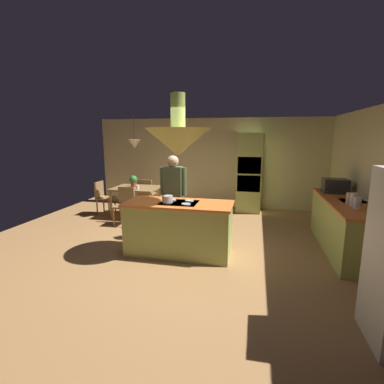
# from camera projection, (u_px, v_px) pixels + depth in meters

# --- Properties ---
(ground) EXTENTS (8.16, 8.16, 0.00)m
(ground) POSITION_uv_depth(u_px,v_px,m) (182.00, 249.00, 5.29)
(ground) COLOR #9E7042
(wall_back) EXTENTS (6.80, 0.10, 2.55)m
(wall_back) POSITION_uv_depth(u_px,v_px,m) (211.00, 163.00, 8.35)
(wall_back) COLOR beige
(wall_back) RESTS_ON ground
(wall_right) EXTENTS (0.10, 7.20, 2.55)m
(wall_right) POSITION_uv_depth(u_px,v_px,m) (378.00, 184.00, 4.74)
(wall_right) COLOR beige
(wall_right) RESTS_ON ground
(kitchen_island) EXTENTS (1.85, 0.82, 0.95)m
(kitchen_island) POSITION_uv_depth(u_px,v_px,m) (179.00, 228.00, 5.01)
(kitchen_island) COLOR #A8B259
(kitchen_island) RESTS_ON ground
(counter_run_right) EXTENTS (0.73, 2.48, 0.93)m
(counter_run_right) POSITION_uv_depth(u_px,v_px,m) (343.00, 225.00, 5.17)
(counter_run_right) COLOR #A8B259
(counter_run_right) RESTS_ON ground
(oven_tower) EXTENTS (0.66, 0.62, 2.10)m
(oven_tower) POSITION_uv_depth(u_px,v_px,m) (249.00, 174.00, 7.77)
(oven_tower) COLOR #A8B259
(oven_tower) RESTS_ON ground
(dining_table) EXTENTS (1.14, 0.92, 0.76)m
(dining_table) POSITION_uv_depth(u_px,v_px,m) (136.00, 191.00, 7.35)
(dining_table) COLOR olive
(dining_table) RESTS_ON ground
(person_at_island) EXTENTS (0.53, 0.22, 1.68)m
(person_at_island) POSITION_uv_depth(u_px,v_px,m) (173.00, 192.00, 5.63)
(person_at_island) COLOR tan
(person_at_island) RESTS_ON ground
(range_hood) EXTENTS (1.10, 1.10, 1.00)m
(range_hood) POSITION_uv_depth(u_px,v_px,m) (178.00, 140.00, 4.72)
(range_hood) COLOR #A8B259
(pendant_light_over_table) EXTENTS (0.32, 0.32, 0.82)m
(pendant_light_over_table) POSITION_uv_depth(u_px,v_px,m) (134.00, 144.00, 7.12)
(pendant_light_over_table) COLOR beige
(chair_facing_island) EXTENTS (0.40, 0.40, 0.87)m
(chair_facing_island) POSITION_uv_depth(u_px,v_px,m) (125.00, 203.00, 6.73)
(chair_facing_island) COLOR olive
(chair_facing_island) RESTS_ON ground
(chair_by_back_wall) EXTENTS (0.40, 0.40, 0.87)m
(chair_by_back_wall) POSITION_uv_depth(u_px,v_px,m) (146.00, 192.00, 8.03)
(chair_by_back_wall) COLOR olive
(chair_by_back_wall) RESTS_ON ground
(chair_at_corner) EXTENTS (0.40, 0.40, 0.87)m
(chair_at_corner) POSITION_uv_depth(u_px,v_px,m) (103.00, 195.00, 7.58)
(chair_at_corner) COLOR olive
(chair_at_corner) RESTS_ON ground
(potted_plant_on_table) EXTENTS (0.20, 0.20, 0.30)m
(potted_plant_on_table) POSITION_uv_depth(u_px,v_px,m) (133.00, 181.00, 7.33)
(potted_plant_on_table) COLOR #99382D
(potted_plant_on_table) RESTS_ON dining_table
(cup_on_table) EXTENTS (0.07, 0.07, 0.09)m
(cup_on_table) POSITION_uv_depth(u_px,v_px,m) (138.00, 187.00, 7.07)
(cup_on_table) COLOR white
(cup_on_table) RESTS_ON dining_table
(canister_flour) EXTENTS (0.11, 0.11, 0.19)m
(canister_flour) POSITION_uv_depth(u_px,v_px,m) (357.00, 203.00, 4.48)
(canister_flour) COLOR silver
(canister_flour) RESTS_ON counter_run_right
(canister_sugar) EXTENTS (0.11, 0.11, 0.22)m
(canister_sugar) POSITION_uv_depth(u_px,v_px,m) (354.00, 200.00, 4.65)
(canister_sugar) COLOR silver
(canister_sugar) RESTS_ON counter_run_right
(canister_tea) EXTENTS (0.13, 0.13, 0.18)m
(canister_tea) POSITION_uv_depth(u_px,v_px,m) (350.00, 198.00, 4.82)
(canister_tea) COLOR #E0B78C
(canister_tea) RESTS_ON counter_run_right
(microwave_on_counter) EXTENTS (0.46, 0.36, 0.28)m
(microwave_on_counter) POSITION_uv_depth(u_px,v_px,m) (335.00, 186.00, 5.76)
(microwave_on_counter) COLOR #232326
(microwave_on_counter) RESTS_ON counter_run_right
(cooking_pot_on_cooktop) EXTENTS (0.18, 0.18, 0.12)m
(cooking_pot_on_cooktop) POSITION_uv_depth(u_px,v_px,m) (167.00, 199.00, 4.82)
(cooking_pot_on_cooktop) COLOR #B2B2B7
(cooking_pot_on_cooktop) RESTS_ON kitchen_island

